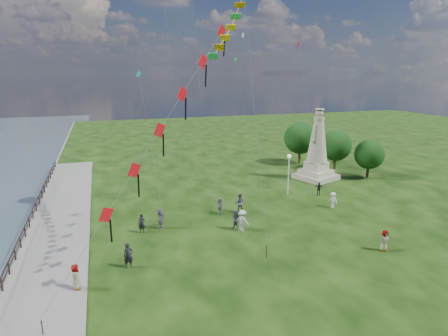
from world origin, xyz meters
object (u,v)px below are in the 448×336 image
object	(u,v)px
person_5	(161,219)
person_6	(142,224)
person_7	(239,203)
statue	(317,153)
person_8	(333,200)
person_9	(319,189)
person_10	(76,278)
person_0	(128,256)
person_11	(220,206)
person_2	(242,220)
person_1	(235,220)
person_4	(384,241)
lamppost	(289,166)

from	to	relation	value
person_5	person_6	size ratio (longest dim) A/B	1.08
person_7	person_6	bearing A→B (deg)	27.02
statue	person_8	bearing A→B (deg)	-132.44
person_9	person_10	bearing A→B (deg)	-118.19
person_7	person_9	distance (m)	10.10
person_0	person_5	distance (m)	6.63
person_11	person_10	bearing A→B (deg)	-31.21
person_0	person_8	bearing A→B (deg)	6.61
person_2	person_5	bearing A→B (deg)	27.07
statue	person_6	xyz separation A→B (m)	(-22.30, -9.68, -2.46)
person_1	person_2	world-z (taller)	person_2
person_8	person_2	bearing A→B (deg)	-96.07
statue	person_0	world-z (taller)	statue
person_1	person_7	size ratio (longest dim) A/B	0.92
person_5	person_8	distance (m)	16.71
person_6	person_7	world-z (taller)	person_7
person_2	person_6	xyz separation A→B (m)	(-7.96, 2.20, -0.10)
person_0	statue	bearing A→B (deg)	23.09
person_8	person_10	xyz separation A→B (m)	(-23.03, -7.48, 0.01)
person_5	person_4	bearing A→B (deg)	-99.06
person_6	person_9	distance (m)	19.54
person_11	lamppost	bearing A→B (deg)	130.26
person_6	person_9	world-z (taller)	person_6
person_2	person_9	world-z (taller)	person_2
lamppost	person_5	distance (m)	15.37
person_1	person_5	bearing A→B (deg)	-136.12
person_2	person_1	bearing A→B (deg)	5.93
person_6	person_7	size ratio (longest dim) A/B	0.86
person_1	person_6	size ratio (longest dim) A/B	1.07
statue	person_4	distance (m)	19.59
person_1	person_4	distance (m)	11.52
lamppost	person_9	world-z (taller)	lamppost
person_5	person_10	distance (m)	9.93
person_1	lamppost	bearing A→B (deg)	102.83
lamppost	person_9	distance (m)	4.13
lamppost	person_10	bearing A→B (deg)	-149.13
person_7	person_4	bearing A→B (deg)	139.42
person_0	person_11	size ratio (longest dim) A/B	1.14
person_7	person_8	distance (m)	9.24
statue	person_10	world-z (taller)	statue
lamppost	person_5	size ratio (longest dim) A/B	2.56
person_0	person_2	xyz separation A→B (m)	(9.45, 3.28, 0.03)
lamppost	person_8	size ratio (longest dim) A/B	2.85
statue	person_1	xyz separation A→B (m)	(-14.81, -11.45, -2.40)
statue	person_6	size ratio (longest dim) A/B	5.36
person_5	person_11	bearing A→B (deg)	-50.62
person_0	person_11	xyz separation A→B (m)	(8.88, 7.59, -0.11)
person_8	person_0	bearing A→B (deg)	-93.13
person_2	person_11	world-z (taller)	person_2
lamppost	person_2	size ratio (longest dim) A/B	2.46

